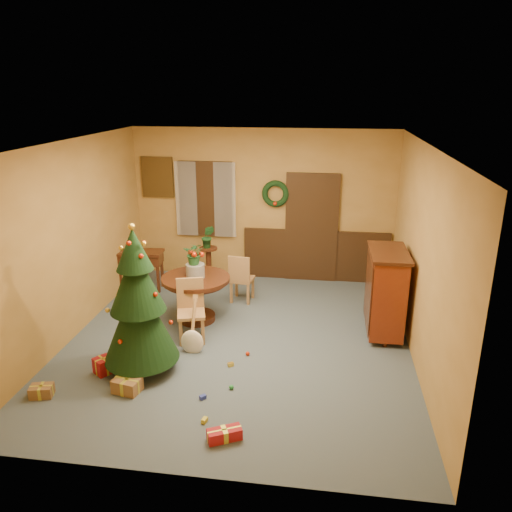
% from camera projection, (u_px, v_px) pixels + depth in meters
% --- Properties ---
extents(room_envelope, '(5.50, 5.50, 5.50)m').
position_uv_depth(room_envelope, '(273.00, 223.00, 9.60)').
color(room_envelope, '#3D4D59').
rests_on(room_envelope, ground).
extents(dining_table, '(1.09, 1.09, 0.75)m').
position_uv_depth(dining_table, '(196.00, 290.00, 7.97)').
color(dining_table, black).
rests_on(dining_table, floor).
extents(urn, '(0.29, 0.29, 0.22)m').
position_uv_depth(urn, '(195.00, 271.00, 7.86)').
color(urn, slate).
rests_on(urn, dining_table).
extents(centerpiece_plant, '(0.33, 0.28, 0.36)m').
position_uv_depth(centerpiece_plant, '(195.00, 253.00, 7.77)').
color(centerpiece_plant, '#1E4C23').
rests_on(centerpiece_plant, urn).
extents(chair_near, '(0.50, 0.50, 0.93)m').
position_uv_depth(chair_near, '(191.00, 308.00, 7.41)').
color(chair_near, '#A27041').
rests_on(chair_near, floor).
extents(chair_far, '(0.42, 0.42, 0.88)m').
position_uv_depth(chair_far, '(241.00, 277.00, 8.67)').
color(chair_far, '#A27041').
rests_on(chair_far, floor).
extents(guitar, '(0.42, 0.56, 0.76)m').
position_uv_depth(guitar, '(192.00, 328.00, 7.03)').
color(guitar, white).
rests_on(guitar, floor).
extents(plant_stand, '(0.33, 0.33, 0.85)m').
position_uv_depth(plant_stand, '(209.00, 264.00, 9.11)').
color(plant_stand, black).
rests_on(plant_stand, floor).
extents(stand_plant, '(0.24, 0.20, 0.42)m').
position_uv_depth(stand_plant, '(208.00, 237.00, 8.93)').
color(stand_plant, '#19471E').
rests_on(stand_plant, plant_stand).
extents(christmas_tree, '(0.99, 0.99, 2.04)m').
position_uv_depth(christmas_tree, '(138.00, 304.00, 6.41)').
color(christmas_tree, '#382111').
rests_on(christmas_tree, floor).
extents(writing_desk, '(0.87, 0.48, 0.75)m').
position_uv_depth(writing_desk, '(140.00, 261.00, 9.21)').
color(writing_desk, black).
rests_on(writing_desk, floor).
extents(sideboard, '(0.56, 1.05, 1.33)m').
position_uv_depth(sideboard, '(386.00, 290.00, 7.48)').
color(sideboard, '#541609').
rests_on(sideboard, floor).
extents(gift_a, '(0.37, 0.30, 0.18)m').
position_uv_depth(gift_a, '(127.00, 385.00, 6.21)').
color(gift_a, brown).
rests_on(gift_a, floor).
extents(gift_b, '(0.30, 0.30, 0.22)m').
position_uv_depth(gift_b, '(104.00, 366.00, 6.61)').
color(gift_b, maroon).
rests_on(gift_b, floor).
extents(gift_c, '(0.30, 0.24, 0.15)m').
position_uv_depth(gift_c, '(42.00, 391.00, 6.12)').
color(gift_c, brown).
rests_on(gift_c, floor).
extents(gift_d, '(0.40, 0.30, 0.13)m').
position_uv_depth(gift_d, '(224.00, 434.00, 5.36)').
color(gift_d, maroon).
rests_on(gift_d, floor).
extents(toy_a, '(0.09, 0.09, 0.05)m').
position_uv_depth(toy_a, '(203.00, 397.00, 6.08)').
color(toy_a, '#233299').
rests_on(toy_a, floor).
extents(toy_b, '(0.06, 0.06, 0.06)m').
position_uv_depth(toy_b, '(231.00, 387.00, 6.27)').
color(toy_b, '#24873C').
rests_on(toy_b, floor).
extents(toy_c, '(0.07, 0.09, 0.05)m').
position_uv_depth(toy_c, '(205.00, 420.00, 5.66)').
color(toy_c, gold).
rests_on(toy_c, floor).
extents(toy_d, '(0.06, 0.06, 0.06)m').
position_uv_depth(toy_d, '(248.00, 354.00, 7.05)').
color(toy_d, red).
rests_on(toy_d, floor).
extents(toy_e, '(0.09, 0.09, 0.05)m').
position_uv_depth(toy_e, '(231.00, 364.00, 6.79)').
color(toy_e, gold).
rests_on(toy_e, floor).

